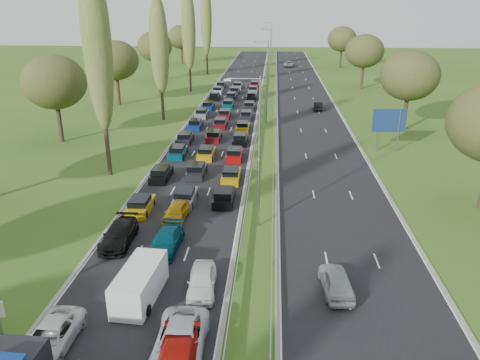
# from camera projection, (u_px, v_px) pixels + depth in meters

# --- Properties ---
(ground) EXTENTS (260.00, 260.00, 0.00)m
(ground) POSITION_uv_depth(u_px,v_px,m) (267.00, 120.00, 72.52)
(ground) COLOR #34591C
(ground) RESTS_ON ground
(near_carriageway) EXTENTS (10.50, 215.00, 0.04)m
(near_carriageway) POSITION_uv_depth(u_px,v_px,m) (225.00, 116.00, 75.30)
(near_carriageway) COLOR black
(near_carriageway) RESTS_ON ground
(far_carriageway) EXTENTS (10.50, 215.00, 0.04)m
(far_carriageway) POSITION_uv_depth(u_px,v_px,m) (309.00, 117.00, 74.40)
(far_carriageway) COLOR black
(far_carriageway) RESTS_ON ground
(central_reservation) EXTENTS (2.36, 215.00, 0.32)m
(central_reservation) POSITION_uv_depth(u_px,v_px,m) (267.00, 113.00, 74.66)
(central_reservation) COLOR gray
(central_reservation) RESTS_ON ground
(lamp_columns) EXTENTS (0.18, 140.18, 12.00)m
(lamp_columns) POSITION_uv_depth(u_px,v_px,m) (267.00, 83.00, 68.53)
(lamp_columns) COLOR gray
(lamp_columns) RESTS_ON ground
(poplar_row) EXTENTS (2.80, 127.80, 22.44)m
(poplar_row) POSITION_uv_depth(u_px,v_px,m) (138.00, 42.00, 58.17)
(poplar_row) COLOR #2D2116
(poplar_row) RESTS_ON ground
(woodland_left) EXTENTS (8.00, 166.00, 11.10)m
(woodland_left) POSITION_uv_depth(u_px,v_px,m) (42.00, 87.00, 55.37)
(woodland_left) COLOR #2D2116
(woodland_left) RESTS_ON ground
(woodland_right) EXTENTS (8.00, 153.00, 11.10)m
(woodland_right) POSITION_uv_depth(u_px,v_px,m) (428.00, 86.00, 56.05)
(woodland_right) COLOR #2D2116
(woodland_right) RESTS_ON ground
(traffic_queue_fill) EXTENTS (8.96, 68.62, 0.80)m
(traffic_queue_fill) POSITION_uv_depth(u_px,v_px,m) (222.00, 120.00, 70.65)
(traffic_queue_fill) COLOR #BF990C
(traffic_queue_fill) RESTS_ON ground
(near_car_2) EXTENTS (2.30, 4.88, 1.35)m
(near_car_2) POSITION_uv_depth(u_px,v_px,m) (50.00, 337.00, 24.29)
(near_car_2) COLOR silver
(near_car_2) RESTS_ON near_carriageway
(near_car_3) EXTENTS (2.15, 5.11, 1.47)m
(near_car_3) POSITION_uv_depth(u_px,v_px,m) (119.00, 234.00, 34.93)
(near_car_3) COLOR black
(near_car_3) RESTS_ON near_carriageway
(near_car_7) EXTENTS (2.20, 4.92, 1.40)m
(near_car_7) POSITION_uv_depth(u_px,v_px,m) (166.00, 241.00, 34.09)
(near_car_7) COLOR #054151
(near_car_7) RESTS_ON near_carriageway
(near_car_8) EXTENTS (1.98, 4.20, 1.39)m
(near_car_8) POSITION_uv_depth(u_px,v_px,m) (176.00, 212.00, 38.82)
(near_car_8) COLOR #BE880C
(near_car_8) RESTS_ON near_carriageway
(near_car_10) EXTENTS (2.70, 5.64, 1.55)m
(near_car_10) POSITION_uv_depth(u_px,v_px,m) (180.00, 343.00, 23.72)
(near_car_10) COLOR silver
(near_car_10) RESTS_ON near_carriageway
(near_car_12) EXTENTS (2.00, 4.36, 1.45)m
(near_car_12) POSITION_uv_depth(u_px,v_px,m) (202.00, 281.00, 29.11)
(near_car_12) COLOR white
(near_car_12) RESTS_ON near_carriageway
(far_car_0) EXTENTS (2.08, 4.50, 1.49)m
(far_car_0) POSITION_uv_depth(u_px,v_px,m) (336.00, 281.00, 29.04)
(far_car_0) COLOR #A1A5AA
(far_car_0) RESTS_ON far_carriageway
(far_car_1) EXTENTS (1.69, 4.20, 1.36)m
(far_car_1) POSITION_uv_depth(u_px,v_px,m) (318.00, 106.00, 79.11)
(far_car_1) COLOR black
(far_car_1) RESTS_ON far_carriageway
(far_car_2) EXTENTS (2.84, 5.81, 1.59)m
(far_car_2) POSITION_uv_depth(u_px,v_px,m) (289.00, 64.00, 133.37)
(far_car_2) COLOR gray
(far_car_2) RESTS_ON far_carriageway
(white_van_rear) EXTENTS (2.02, 5.15, 2.07)m
(white_van_rear) POSITION_uv_depth(u_px,v_px,m) (141.00, 281.00, 28.48)
(white_van_rear) COLOR silver
(white_van_rear) RESTS_ON near_carriageway
(direction_sign) EXTENTS (4.00, 0.32, 5.20)m
(direction_sign) POSITION_uv_depth(u_px,v_px,m) (389.00, 122.00, 55.96)
(direction_sign) COLOR gray
(direction_sign) RESTS_ON ground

